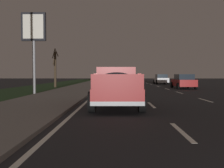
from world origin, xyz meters
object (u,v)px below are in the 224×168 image
at_px(bare_tree_far, 55,68).
at_px(pickup_truck, 116,86).
at_px(sedan_red, 183,81).
at_px(gas_price_sign, 34,33).
at_px(sedan_white, 161,79).

bearing_deg(bare_tree_far, pickup_truck, -159.01).
distance_m(sedan_red, bare_tree_far, 14.82).
bearing_deg(sedan_red, gas_price_sign, 120.08).
distance_m(pickup_truck, gas_price_sign, 11.16).
height_order(pickup_truck, gas_price_sign, gas_price_sign).
bearing_deg(sedan_white, bare_tree_far, 127.62).
bearing_deg(sedan_white, sedan_red, -179.61).
relative_size(sedan_white, gas_price_sign, 0.70).
distance_m(sedan_red, gas_price_sign, 16.24).
distance_m(pickup_truck, sedan_red, 17.71).
relative_size(gas_price_sign, bare_tree_far, 1.37).
bearing_deg(bare_tree_far, gas_price_sign, -175.52).
bearing_deg(pickup_truck, sedan_red, -23.91).
bearing_deg(pickup_truck, sedan_white, -13.25).
xyz_separation_m(sedan_white, bare_tree_far, (-11.08, 14.37, 1.52)).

